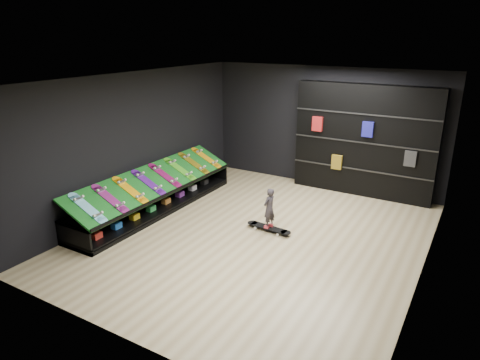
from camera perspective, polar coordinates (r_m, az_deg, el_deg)
The scene contains 19 objects.
floor at distance 8.45m, azimuth 2.26°, elevation -7.37°, with size 6.00×7.00×0.01m, color tan.
ceiling at distance 7.61m, azimuth 2.56°, elevation 13.30°, with size 6.00×7.00×0.01m, color white.
wall_back at distance 11.02m, azimuth 11.06°, elevation 6.89°, with size 6.00×0.02×3.00m, color black.
wall_front at distance 5.28m, azimuth -15.95°, elevation -7.14°, with size 6.00×0.02×3.00m, color black.
wall_left at distance 9.63m, azimuth -13.62°, elevation 4.94°, with size 0.02×7.00×3.00m, color black.
wall_right at distance 7.09m, azimuth 24.33°, elevation -1.32°, with size 0.02×7.00×3.00m, color black.
display_rack at distance 9.71m, azimuth -11.12°, elevation -2.52°, with size 0.90×4.50×0.50m, color black, non-canonical shape.
turf_ramp at distance 9.52m, azimuth -11.07°, elevation 0.01°, with size 1.00×4.50×0.04m, color #0D5313.
back_shelving at distance 10.59m, azimuth 16.22°, elevation 5.03°, with size 3.32×0.39×2.66m, color black.
floor_skateboard at distance 8.61m, azimuth 3.84°, elevation -6.54°, with size 0.98×0.22×0.09m, color black, non-canonical shape.
child at distance 8.49m, azimuth 3.88°, elevation -4.77°, with size 0.19×0.13×0.49m, color black.
display_board_0 at distance 8.27m, azimuth -19.65°, elevation -3.55°, with size 0.98×0.22×0.09m, color #0CB2E5, non-canonical shape.
display_board_1 at distance 8.60m, azimuth -16.93°, elevation -2.39°, with size 0.98×0.22×0.09m, color #2626BF, non-canonical shape.
display_board_2 at distance 8.94m, azimuth -14.42°, elevation -1.31°, with size 0.98×0.22×0.09m, color yellow, non-canonical shape.
display_board_3 at distance 9.31m, azimuth -12.11°, elevation -0.32°, with size 0.98×0.22×0.09m, color purple, non-canonical shape.
display_board_4 at distance 9.69m, azimuth -9.97°, elevation 0.60°, with size 0.98×0.22×0.09m, color #E5198C, non-canonical shape.
display_board_5 at distance 10.09m, azimuth -8.00°, elevation 1.45°, with size 0.98×0.22×0.09m, color green, non-canonical shape.
display_board_6 at distance 10.50m, azimuth -6.18°, elevation 2.23°, with size 0.98×0.22×0.09m, color yellow, non-canonical shape.
display_board_7 at distance 10.92m, azimuth -4.50°, elevation 2.95°, with size 0.98×0.22×0.09m, color orange, non-canonical shape.
Camera 1 is at (3.54, -6.69, 3.77)m, focal length 32.00 mm.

